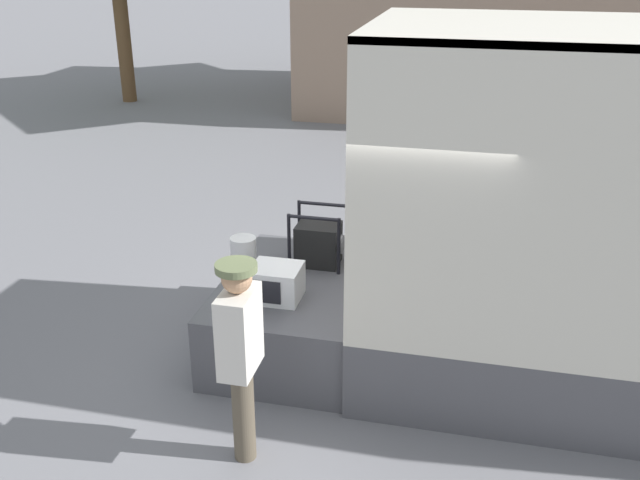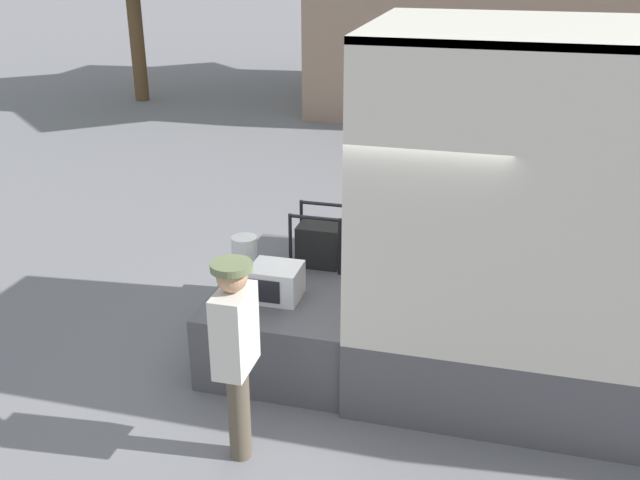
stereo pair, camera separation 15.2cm
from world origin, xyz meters
name	(u,v)px [view 2 (the right image)]	position (x,y,z in m)	size (l,w,h in m)	color
ground_plane	(364,352)	(0.00, 0.00, 0.00)	(160.00, 160.00, 0.00)	slate
tailgate_deck	(297,312)	(-0.72, 0.00, 0.37)	(1.43, 2.14, 0.74)	#4C4C51
microwave	(276,282)	(-0.79, -0.42, 0.91)	(0.47, 0.43, 0.33)	white
portable_generator	(321,243)	(-0.57, 0.44, 0.97)	(0.56, 0.45, 0.61)	black
orange_bucket	(245,255)	(-1.26, 0.01, 0.95)	(0.26, 0.26, 0.41)	silver
worker_person	(235,342)	(-0.67, -1.80, 1.08)	(0.31, 0.44, 1.74)	brown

